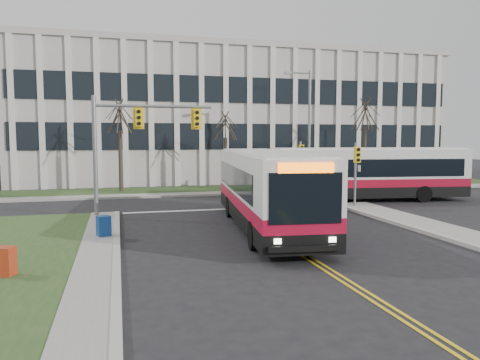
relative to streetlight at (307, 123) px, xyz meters
name	(u,v)px	position (x,y,z in m)	size (l,w,h in m)	color
ground	(278,239)	(-8.03, -16.20, -5.19)	(120.00, 120.00, 0.00)	black
sidewalk_west	(89,290)	(-15.03, -21.20, -5.12)	(1.20, 26.00, 0.14)	#9E9B93
sidewalk_cross	(274,192)	(-3.03, -1.00, -5.12)	(44.00, 1.60, 0.14)	#9E9B93
building_lawn	(263,188)	(-3.03, 1.80, -5.13)	(44.00, 5.00, 0.12)	#2B4B20
office_building	(228,119)	(-3.03, 13.80, 0.81)	(40.00, 16.00, 12.00)	#B6B0A8
mast_arm_signal	(129,134)	(-13.65, -9.04, -0.94)	(6.11, 0.38, 6.20)	slate
signal_pole_near	(356,165)	(-0.83, -9.30, -2.69)	(0.34, 0.39, 3.80)	slate
signal_pole_far	(301,159)	(-0.83, -0.80, -2.69)	(0.34, 0.39, 3.80)	slate
streetlight	(307,123)	(0.00, 0.00, 0.00)	(2.15, 0.25, 9.20)	slate
directory_sign	(234,175)	(-5.53, 1.30, -4.02)	(1.50, 0.12, 2.00)	slate
tree_left	(120,118)	(-14.03, 1.80, 0.32)	(1.80, 1.80, 7.70)	#42352B
tree_mid	(225,127)	(-6.03, 2.00, -0.31)	(1.80, 1.80, 6.82)	#42352B
tree_right	(365,116)	(5.97, 1.80, 0.71)	(1.80, 1.80, 8.25)	#42352B
bus_main	(266,191)	(-7.80, -13.87, -3.50)	(2.75, 12.68, 3.38)	silver
bus_cross	(369,175)	(1.50, -6.70, -3.52)	(2.73, 12.58, 3.36)	silver
newspaper_box_blue	(104,228)	(-14.83, -14.47, -4.72)	(0.50, 0.45, 0.95)	navy
newspaper_box_red	(5,263)	(-17.43, -19.34, -4.72)	(0.50, 0.45, 0.95)	#A52F15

